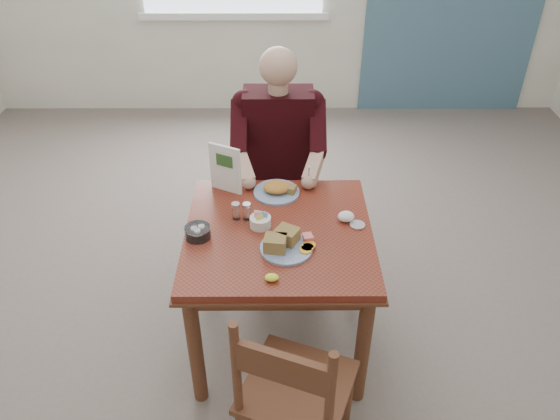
{
  "coord_description": "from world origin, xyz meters",
  "views": [
    {
      "loc": [
        -0.0,
        -2.08,
        2.35
      ],
      "look_at": [
        0.01,
        0.0,
        0.87
      ],
      "focal_mm": 35.0,
      "sensor_mm": 36.0,
      "label": 1
    }
  ],
  "objects_px": {
    "near_plate": "(285,243)",
    "far_plate": "(278,189)",
    "chair_near": "(294,394)",
    "chair_far": "(278,187)",
    "table": "(279,248)",
    "diner": "(278,148)"
  },
  "relations": [
    {
      "from": "chair_near",
      "to": "near_plate",
      "type": "distance_m",
      "value": 0.67
    },
    {
      "from": "chair_far",
      "to": "near_plate",
      "type": "relative_size",
      "value": 3.15
    },
    {
      "from": "chair_near",
      "to": "far_plate",
      "type": "relative_size",
      "value": 3.03
    },
    {
      "from": "far_plate",
      "to": "chair_far",
      "type": "bearing_deg",
      "value": 89.37
    },
    {
      "from": "chair_far",
      "to": "far_plate",
      "type": "xyz_separation_m",
      "value": [
        -0.01,
        -0.48,
        0.3
      ]
    },
    {
      "from": "chair_near",
      "to": "far_plate",
      "type": "distance_m",
      "value": 1.09
    },
    {
      "from": "chair_near",
      "to": "near_plate",
      "type": "bearing_deg",
      "value": 92.85
    },
    {
      "from": "chair_far",
      "to": "diner",
      "type": "relative_size",
      "value": 0.69
    },
    {
      "from": "chair_far",
      "to": "diner",
      "type": "distance_m",
      "value": 0.34
    },
    {
      "from": "table",
      "to": "chair_far",
      "type": "relative_size",
      "value": 0.97
    },
    {
      "from": "near_plate",
      "to": "diner",
      "type": "bearing_deg",
      "value": 91.89
    },
    {
      "from": "table",
      "to": "diner",
      "type": "relative_size",
      "value": 0.66
    },
    {
      "from": "chair_far",
      "to": "near_plate",
      "type": "distance_m",
      "value": 0.98
    },
    {
      "from": "diner",
      "to": "chair_far",
      "type": "bearing_deg",
      "value": 90.01
    },
    {
      "from": "near_plate",
      "to": "far_plate",
      "type": "xyz_separation_m",
      "value": [
        -0.03,
        0.45,
        -0.01
      ]
    },
    {
      "from": "chair_near",
      "to": "diner",
      "type": "distance_m",
      "value": 1.48
    },
    {
      "from": "diner",
      "to": "far_plate",
      "type": "xyz_separation_m",
      "value": [
        -0.01,
        -0.39,
        -0.04
      ]
    },
    {
      "from": "table",
      "to": "near_plate",
      "type": "relative_size",
      "value": 3.05
    },
    {
      "from": "table",
      "to": "chair_far",
      "type": "height_order",
      "value": "chair_far"
    },
    {
      "from": "near_plate",
      "to": "chair_far",
      "type": "bearing_deg",
      "value": 91.71
    },
    {
      "from": "table",
      "to": "chair_near",
      "type": "distance_m",
      "value": 0.75
    },
    {
      "from": "table",
      "to": "chair_near",
      "type": "height_order",
      "value": "chair_near"
    }
  ]
}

